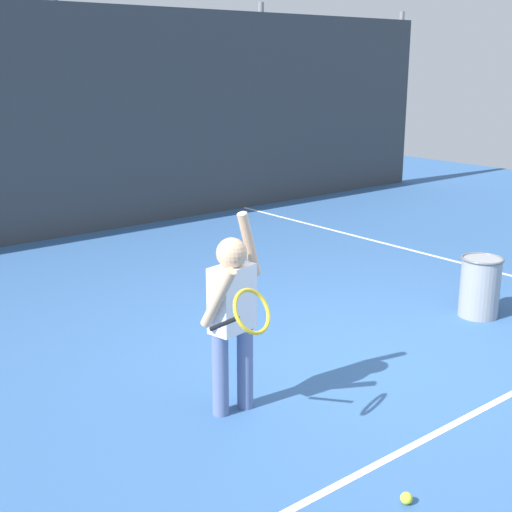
{
  "coord_description": "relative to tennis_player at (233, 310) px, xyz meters",
  "views": [
    {
      "loc": [
        -3.87,
        -3.31,
        2.28
      ],
      "look_at": [
        -0.65,
        0.64,
        0.85
      ],
      "focal_mm": 48.85,
      "sensor_mm": 36.0,
      "label": 1
    }
  ],
  "objects": [
    {
      "name": "ground_plane",
      "position": [
        1.31,
        -0.07,
        -0.73
      ],
      "size": [
        20.0,
        20.0,
        0.0
      ],
      "primitive_type": "plane",
      "color": "#335B93"
    },
    {
      "name": "court_line_baseline",
      "position": [
        1.31,
        -1.04,
        -0.72
      ],
      "size": [
        9.0,
        0.05,
        0.0
      ],
      "primitive_type": "cube",
      "color": "white",
      "rests_on": "ground"
    },
    {
      "name": "court_line_sideline",
      "position": [
        4.25,
        0.93,
        -0.72
      ],
      "size": [
        0.05,
        9.0,
        0.0
      ],
      "primitive_type": "cube",
      "color": "white",
      "rests_on": "ground"
    },
    {
      "name": "back_fence_windscreen",
      "position": [
        1.31,
        5.33,
        0.78
      ],
      "size": [
        13.73,
        0.08,
        3.01
      ],
      "primitive_type": "cube",
      "color": "#383D42",
      "rests_on": "ground"
    },
    {
      "name": "fence_post_2",
      "position": [
        1.31,
        5.39,
        0.85
      ],
      "size": [
        0.09,
        0.09,
        3.16
      ],
      "primitive_type": "cylinder",
      "color": "slate",
      "rests_on": "ground"
    },
    {
      "name": "fence_post_3",
      "position": [
        4.67,
        5.39,
        0.85
      ],
      "size": [
        0.09,
        0.09,
        3.16
      ],
      "primitive_type": "cylinder",
      "color": "slate",
      "rests_on": "ground"
    },
    {
      "name": "fence_post_4",
      "position": [
        8.02,
        5.39,
        0.85
      ],
      "size": [
        0.09,
        0.09,
        3.16
      ],
      "primitive_type": "cylinder",
      "color": "slate",
      "rests_on": "ground"
    },
    {
      "name": "tennis_player",
      "position": [
        0.0,
        0.0,
        0.0
      ],
      "size": [
        0.64,
        0.66,
        1.35
      ],
      "rotation": [
        0.0,
        0.0,
        0.19
      ],
      "color": "slate",
      "rests_on": "ground"
    },
    {
      "name": "ball_hopper",
      "position": [
        2.88,
        0.04,
        -0.44
      ],
      "size": [
        0.38,
        0.38,
        0.56
      ],
      "color": "gray",
      "rests_on": "ground"
    },
    {
      "name": "tennis_ball_3",
      "position": [
        3.81,
        0.8,
        -0.69
      ],
      "size": [
        0.07,
        0.07,
        0.07
      ],
      "primitive_type": "sphere",
      "color": "#CCE033",
      "rests_on": "ground"
    },
    {
      "name": "tennis_ball_7",
      "position": [
        0.1,
        -1.39,
        -0.69
      ],
      "size": [
        0.07,
        0.07,
        0.07
      ],
      "primitive_type": "sphere",
      "color": "#CCE033",
      "rests_on": "ground"
    }
  ]
}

